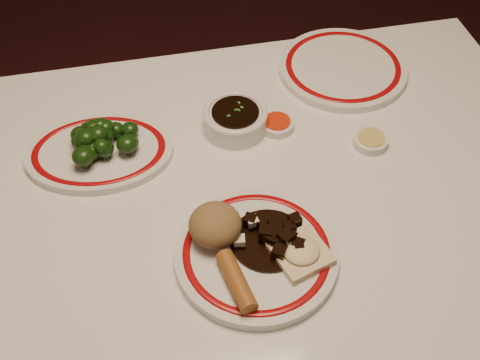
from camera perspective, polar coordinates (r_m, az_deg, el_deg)
name	(u,v)px	position (r m, az deg, el deg)	size (l,w,h in m)	color
dining_table	(242,245)	(1.07, 0.21, -6.16)	(1.20, 0.90, 0.75)	white
main_plate	(256,254)	(0.93, 1.56, -7.01)	(0.31, 0.31, 0.02)	silver
rice_mound	(215,225)	(0.92, -2.37, -4.27)	(0.08, 0.08, 0.06)	olive
spring_roll	(236,281)	(0.88, -0.35, -9.56)	(0.03, 0.03, 0.10)	#955B24
fried_wonton	(301,252)	(0.92, 5.80, -6.81)	(0.10, 0.10, 0.02)	beige
stirfry_heap	(274,237)	(0.93, 3.20, -5.43)	(0.12, 0.12, 0.03)	black
broccoli_plate	(99,152)	(1.10, -13.19, 2.59)	(0.28, 0.25, 0.02)	silver
broccoli_pile	(100,139)	(1.08, -13.15, 3.82)	(0.12, 0.10, 0.05)	#23471C
soy_bowl	(235,120)	(1.12, -0.44, 5.70)	(0.12, 0.12, 0.04)	silver
sweet_sour_dish	(277,124)	(1.13, 3.52, 5.29)	(0.06, 0.06, 0.02)	silver
mustard_dish	(370,141)	(1.12, 12.26, 3.67)	(0.06, 0.06, 0.02)	silver
far_plate	(343,68)	(1.27, 9.71, 10.44)	(0.34, 0.34, 0.02)	silver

